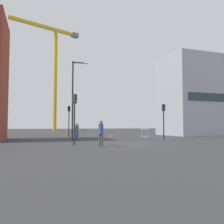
{
  "coord_description": "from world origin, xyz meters",
  "views": [
    {
      "loc": [
        -7.3,
        -17.29,
        1.5
      ],
      "look_at": [
        0.0,
        4.41,
        2.8
      ],
      "focal_mm": 37.1,
      "sensor_mm": 36.0,
      "label": 1
    }
  ],
  "objects_px": {
    "traffic_light_near": "(164,116)",
    "traffic_cone_by_barrier": "(111,136)",
    "streetlamp_tall": "(74,94)",
    "traffic_light_corner": "(69,116)",
    "traffic_light_verge": "(75,111)",
    "pedestrian_walking": "(101,131)",
    "pedestrian_waiting": "(77,130)",
    "construction_crane": "(54,63)"
  },
  "relations": [
    {
      "from": "traffic_light_near",
      "to": "traffic_cone_by_barrier",
      "type": "bearing_deg",
      "value": 124.08
    },
    {
      "from": "streetlamp_tall",
      "to": "pedestrian_waiting",
      "type": "height_order",
      "value": "streetlamp_tall"
    },
    {
      "from": "traffic_light_near",
      "to": "pedestrian_waiting",
      "type": "xyz_separation_m",
      "value": [
        -8.37,
        2.69,
        -1.47
      ]
    },
    {
      "from": "traffic_light_corner",
      "to": "traffic_light_verge",
      "type": "bearing_deg",
      "value": -96.2
    },
    {
      "from": "pedestrian_walking",
      "to": "pedestrian_waiting",
      "type": "distance_m",
      "value": 7.81
    },
    {
      "from": "traffic_light_near",
      "to": "construction_crane",
      "type": "bearing_deg",
      "value": 101.86
    },
    {
      "from": "pedestrian_walking",
      "to": "pedestrian_waiting",
      "type": "relative_size",
      "value": 1.08
    },
    {
      "from": "traffic_light_near",
      "to": "traffic_light_corner",
      "type": "xyz_separation_m",
      "value": [
        -8.19,
        9.81,
        0.22
      ]
    },
    {
      "from": "streetlamp_tall",
      "to": "traffic_light_near",
      "type": "distance_m",
      "value": 9.21
    },
    {
      "from": "construction_crane",
      "to": "traffic_cone_by_barrier",
      "type": "xyz_separation_m",
      "value": [
        4.27,
        -32.7,
        -16.85
      ]
    },
    {
      "from": "pedestrian_walking",
      "to": "traffic_cone_by_barrier",
      "type": "height_order",
      "value": "pedestrian_walking"
    },
    {
      "from": "traffic_light_near",
      "to": "traffic_light_corner",
      "type": "bearing_deg",
      "value": 129.86
    },
    {
      "from": "traffic_light_corner",
      "to": "pedestrian_walking",
      "type": "height_order",
      "value": "traffic_light_corner"
    },
    {
      "from": "streetlamp_tall",
      "to": "traffic_light_verge",
      "type": "relative_size",
      "value": 1.99
    },
    {
      "from": "construction_crane",
      "to": "streetlamp_tall",
      "type": "xyz_separation_m",
      "value": [
        -0.84,
        -36.84,
        -12.65
      ]
    },
    {
      "from": "pedestrian_walking",
      "to": "traffic_light_near",
      "type": "bearing_deg",
      "value": 32.33
    },
    {
      "from": "construction_crane",
      "to": "traffic_light_verge",
      "type": "height_order",
      "value": "construction_crane"
    },
    {
      "from": "construction_crane",
      "to": "pedestrian_walking",
      "type": "distance_m",
      "value": 46.24
    },
    {
      "from": "traffic_cone_by_barrier",
      "to": "construction_crane",
      "type": "bearing_deg",
      "value": 97.43
    },
    {
      "from": "streetlamp_tall",
      "to": "traffic_light_corner",
      "type": "relative_size",
      "value": 1.92
    },
    {
      "from": "construction_crane",
      "to": "traffic_light_verge",
      "type": "distance_m",
      "value": 43.88
    },
    {
      "from": "traffic_light_verge",
      "to": "traffic_cone_by_barrier",
      "type": "height_order",
      "value": "traffic_light_verge"
    },
    {
      "from": "traffic_light_corner",
      "to": "traffic_cone_by_barrier",
      "type": "height_order",
      "value": "traffic_light_corner"
    },
    {
      "from": "traffic_light_near",
      "to": "traffic_cone_by_barrier",
      "type": "relative_size",
      "value": 6.91
    },
    {
      "from": "traffic_light_near",
      "to": "streetlamp_tall",
      "type": "bearing_deg",
      "value": 170.89
    },
    {
      "from": "pedestrian_walking",
      "to": "traffic_cone_by_barrier",
      "type": "distance_m",
      "value": 11.55
    },
    {
      "from": "construction_crane",
      "to": "streetlamp_tall",
      "type": "distance_m",
      "value": 38.97
    },
    {
      "from": "pedestrian_waiting",
      "to": "traffic_cone_by_barrier",
      "type": "xyz_separation_m",
      "value": [
        4.6,
        2.88,
        -0.75
      ]
    },
    {
      "from": "streetlamp_tall",
      "to": "pedestrian_walking",
      "type": "xyz_separation_m",
      "value": [
        0.8,
        -6.54,
        -3.36
      ]
    },
    {
      "from": "streetlamp_tall",
      "to": "traffic_light_verge",
      "type": "height_order",
      "value": "streetlamp_tall"
    },
    {
      "from": "streetlamp_tall",
      "to": "traffic_light_verge",
      "type": "xyz_separation_m",
      "value": [
        -0.72,
        -4.54,
        -1.84
      ]
    },
    {
      "from": "construction_crane",
      "to": "pedestrian_walking",
      "type": "height_order",
      "value": "construction_crane"
    },
    {
      "from": "pedestrian_waiting",
      "to": "streetlamp_tall",
      "type": "bearing_deg",
      "value": -111.8
    },
    {
      "from": "traffic_light_corner",
      "to": "construction_crane",
      "type": "bearing_deg",
      "value": 89.68
    },
    {
      "from": "traffic_light_near",
      "to": "traffic_light_verge",
      "type": "distance_m",
      "value": 10.09
    },
    {
      "from": "streetlamp_tall",
      "to": "traffic_light_corner",
      "type": "height_order",
      "value": "streetlamp_tall"
    },
    {
      "from": "traffic_light_verge",
      "to": "pedestrian_walking",
      "type": "distance_m",
      "value": 2.93
    },
    {
      "from": "traffic_light_verge",
      "to": "traffic_light_corner",
      "type": "xyz_separation_m",
      "value": [
        1.4,
        12.93,
        0.09
      ]
    },
    {
      "from": "pedestrian_walking",
      "to": "pedestrian_waiting",
      "type": "bearing_deg",
      "value": 92.12
    },
    {
      "from": "construction_crane",
      "to": "pedestrian_waiting",
      "type": "xyz_separation_m",
      "value": [
        -0.34,
        -35.58,
        -16.1
      ]
    },
    {
      "from": "traffic_light_corner",
      "to": "pedestrian_walking",
      "type": "bearing_deg",
      "value": -89.58
    },
    {
      "from": "streetlamp_tall",
      "to": "traffic_light_near",
      "type": "bearing_deg",
      "value": -9.11
    }
  ]
}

